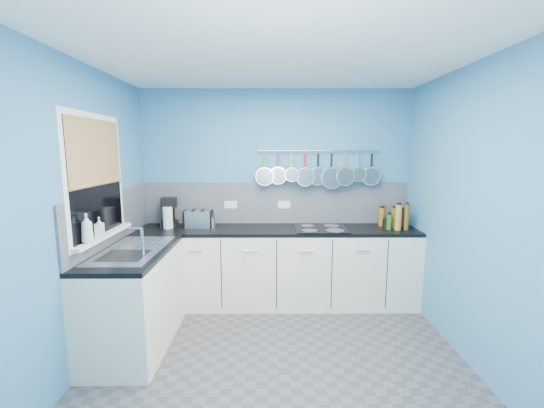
{
  "coord_description": "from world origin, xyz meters",
  "views": [
    {
      "loc": [
        -0.06,
        -2.75,
        1.79
      ],
      "look_at": [
        -0.05,
        0.75,
        1.25
      ],
      "focal_mm": 23.24,
      "sensor_mm": 36.0,
      "label": 1
    }
  ],
  "objects_px": {
    "paper_towel": "(168,218)",
    "hob": "(321,228)",
    "coffee_maker": "(169,212)",
    "canister": "(212,222)",
    "soap_bottle_a": "(87,228)",
    "toaster": "(198,219)",
    "soap_bottle_b": "(99,227)"
  },
  "relations": [
    {
      "from": "paper_towel",
      "to": "hob",
      "type": "relative_size",
      "value": 0.42
    },
    {
      "from": "coffee_maker",
      "to": "canister",
      "type": "xyz_separation_m",
      "value": [
        0.51,
        -0.05,
        -0.11
      ]
    },
    {
      "from": "soap_bottle_a",
      "to": "canister",
      "type": "xyz_separation_m",
      "value": [
        0.79,
        1.25,
        -0.21
      ]
    },
    {
      "from": "soap_bottle_a",
      "to": "coffee_maker",
      "type": "relative_size",
      "value": 0.71
    },
    {
      "from": "coffee_maker",
      "to": "toaster",
      "type": "relative_size",
      "value": 1.1
    },
    {
      "from": "soap_bottle_b",
      "to": "coffee_maker",
      "type": "xyz_separation_m",
      "value": [
        0.28,
        1.1,
        -0.07
      ]
    },
    {
      "from": "paper_towel",
      "to": "hob",
      "type": "height_order",
      "value": "paper_towel"
    },
    {
      "from": "canister",
      "to": "hob",
      "type": "relative_size",
      "value": 0.2
    },
    {
      "from": "soap_bottle_b",
      "to": "canister",
      "type": "relative_size",
      "value": 1.49
    },
    {
      "from": "paper_towel",
      "to": "hob",
      "type": "bearing_deg",
      "value": -1.42
    },
    {
      "from": "soap_bottle_b",
      "to": "coffee_maker",
      "type": "height_order",
      "value": "coffee_maker"
    },
    {
      "from": "toaster",
      "to": "hob",
      "type": "height_order",
      "value": "toaster"
    },
    {
      "from": "toaster",
      "to": "canister",
      "type": "xyz_separation_m",
      "value": [
        0.16,
        -0.0,
        -0.04
      ]
    },
    {
      "from": "soap_bottle_a",
      "to": "hob",
      "type": "xyz_separation_m",
      "value": [
        2.04,
        1.16,
        -0.26
      ]
    },
    {
      "from": "paper_towel",
      "to": "toaster",
      "type": "relative_size",
      "value": 0.8
    },
    {
      "from": "soap_bottle_a",
      "to": "hob",
      "type": "bearing_deg",
      "value": 29.62
    },
    {
      "from": "coffee_maker",
      "to": "canister",
      "type": "bearing_deg",
      "value": -17.62
    },
    {
      "from": "paper_towel",
      "to": "toaster",
      "type": "distance_m",
      "value": 0.34
    },
    {
      "from": "paper_towel",
      "to": "toaster",
      "type": "bearing_deg",
      "value": 9.59
    },
    {
      "from": "toaster",
      "to": "soap_bottle_a",
      "type": "bearing_deg",
      "value": -113.15
    },
    {
      "from": "paper_towel",
      "to": "coffee_maker",
      "type": "bearing_deg",
      "value": 97.92
    },
    {
      "from": "soap_bottle_b",
      "to": "hob",
      "type": "height_order",
      "value": "soap_bottle_b"
    },
    {
      "from": "paper_towel",
      "to": "canister",
      "type": "relative_size",
      "value": 2.11
    },
    {
      "from": "soap_bottle_a",
      "to": "toaster",
      "type": "bearing_deg",
      "value": 63.47
    },
    {
      "from": "hob",
      "to": "toaster",
      "type": "bearing_deg",
      "value": 175.93
    },
    {
      "from": "soap_bottle_b",
      "to": "paper_towel",
      "type": "xyz_separation_m",
      "value": [
        0.29,
        1.0,
        -0.11
      ]
    },
    {
      "from": "hob",
      "to": "paper_towel",
      "type": "bearing_deg",
      "value": 178.58
    },
    {
      "from": "soap_bottle_a",
      "to": "paper_towel",
      "type": "height_order",
      "value": "soap_bottle_a"
    },
    {
      "from": "coffee_maker",
      "to": "canister",
      "type": "relative_size",
      "value": 2.91
    },
    {
      "from": "soap_bottle_a",
      "to": "canister",
      "type": "bearing_deg",
      "value": 57.87
    },
    {
      "from": "soap_bottle_b",
      "to": "paper_towel",
      "type": "relative_size",
      "value": 0.7
    },
    {
      "from": "toaster",
      "to": "canister",
      "type": "height_order",
      "value": "toaster"
    }
  ]
}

